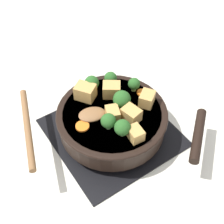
{
  "coord_description": "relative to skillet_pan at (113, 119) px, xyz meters",
  "views": [
    {
      "loc": [
        -0.43,
        0.29,
        0.68
      ],
      "look_at": [
        0.0,
        0.0,
        0.09
      ],
      "focal_mm": 50.0,
      "sensor_mm": 36.0,
      "label": 1
    }
  ],
  "objects": [
    {
      "name": "wooden_spoon",
      "position": [
        0.05,
        0.14,
        0.03
      ],
      "size": [
        0.24,
        0.24,
        0.02
      ],
      "color": "brown",
      "rests_on": "skillet_pan"
    },
    {
      "name": "ground_plane",
      "position": [
        0.0,
        0.0,
        -0.06
      ],
      "size": [
        2.4,
        2.4,
        0.0
      ],
      "primitive_type": "plane",
      "color": "silver"
    },
    {
      "name": "broccoli_floret_near_spoon",
      "position": [
        0.09,
        -0.05,
        0.05
      ],
      "size": [
        0.03,
        0.03,
        0.04
      ],
      "color": "#709956",
      "rests_on": "skillet_pan"
    },
    {
      "name": "tofu_cube_west_chunk",
      "position": [
        -0.02,
        -0.09,
        0.04
      ],
      "size": [
        0.05,
        0.05,
        0.03
      ],
      "primitive_type": "cube",
      "rotation": [
        0.0,
        0.0,
        5.32
      ],
      "color": "tan",
      "rests_on": "skillet_pan"
    },
    {
      "name": "tofu_cube_center_large",
      "position": [
        0.05,
        -0.03,
        0.04
      ],
      "size": [
        0.06,
        0.06,
        0.04
      ],
      "primitive_type": "cube",
      "rotation": [
        0.0,
        0.0,
        0.96
      ],
      "color": "tan",
      "rests_on": "skillet_pan"
    },
    {
      "name": "skillet_pan",
      "position": [
        0.0,
        0.0,
        0.0
      ],
      "size": [
        0.37,
        0.35,
        0.06
      ],
      "color": "black",
      "rests_on": "front_burner_grate"
    },
    {
      "name": "tofu_cube_near_handle",
      "position": [
        -0.04,
        -0.02,
        0.04
      ],
      "size": [
        0.05,
        0.04,
        0.03
      ],
      "primitive_type": "cube",
      "rotation": [
        0.0,
        0.0,
        0.21
      ],
      "color": "tan",
      "rests_on": "skillet_pan"
    },
    {
      "name": "tofu_cube_east_chunk",
      "position": [
        -0.02,
        0.01,
        0.04
      ],
      "size": [
        0.05,
        0.04,
        0.03
      ],
      "primitive_type": "cube",
      "rotation": [
        0.0,
        0.0,
        2.78
      ],
      "color": "tan",
      "rests_on": "skillet_pan"
    },
    {
      "name": "broccoli_floret_west_rim",
      "position": [
        0.03,
        -0.09,
        0.05
      ],
      "size": [
        0.03,
        0.03,
        0.04
      ],
      "color": "#709956",
      "rests_on": "skillet_pan"
    },
    {
      "name": "carrot_slice_orange_thin",
      "position": [
        0.01,
        -0.1,
        0.03
      ],
      "size": [
        0.03,
        0.03,
        0.01
      ],
      "primitive_type": "cylinder",
      "color": "orange",
      "rests_on": "skillet_pan"
    },
    {
      "name": "front_burner_grate",
      "position": [
        0.0,
        0.0,
        -0.05
      ],
      "size": [
        0.31,
        0.31,
        0.03
      ],
      "color": "black",
      "rests_on": "ground_plane"
    },
    {
      "name": "tofu_cube_front_piece",
      "position": [
        -0.1,
        0.01,
        0.04
      ],
      "size": [
        0.04,
        0.03,
        0.03
      ],
      "primitive_type": "cube",
      "rotation": [
        0.0,
        0.0,
        3.05
      ],
      "color": "tan",
      "rests_on": "skillet_pan"
    },
    {
      "name": "broccoli_floret_center_top",
      "position": [
        -0.0,
        -0.03,
        0.05
      ],
      "size": [
        0.05,
        0.05,
        0.05
      ],
      "color": "#709956",
      "rests_on": "skillet_pan"
    },
    {
      "name": "broccoli_floret_east_rim",
      "position": [
        -0.04,
        0.04,
        0.05
      ],
      "size": [
        0.04,
        0.04,
        0.04
      ],
      "color": "#709956",
      "rests_on": "skillet_pan"
    },
    {
      "name": "carrot_slice_near_center",
      "position": [
        0.0,
        0.09,
        0.03
      ],
      "size": [
        0.03,
        0.03,
        0.01
      ],
      "primitive_type": "cylinder",
      "color": "orange",
      "rests_on": "skillet_pan"
    },
    {
      "name": "broccoli_floret_south_cluster",
      "position": [
        0.1,
        0.0,
        0.05
      ],
      "size": [
        0.04,
        0.04,
        0.05
      ],
      "color": "#709956",
      "rests_on": "skillet_pan"
    },
    {
      "name": "broccoli_floret_north_edge",
      "position": [
        -0.07,
        0.02,
        0.05
      ],
      "size": [
        0.04,
        0.04,
        0.05
      ],
      "color": "#709956",
      "rests_on": "skillet_pan"
    },
    {
      "name": "tofu_cube_back_piece",
      "position": [
        0.08,
        0.03,
        0.05
      ],
      "size": [
        0.06,
        0.06,
        0.04
      ],
      "primitive_type": "cube",
      "rotation": [
        0.0,
        0.0,
        0.61
      ],
      "color": "tan",
      "rests_on": "skillet_pan"
    }
  ]
}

